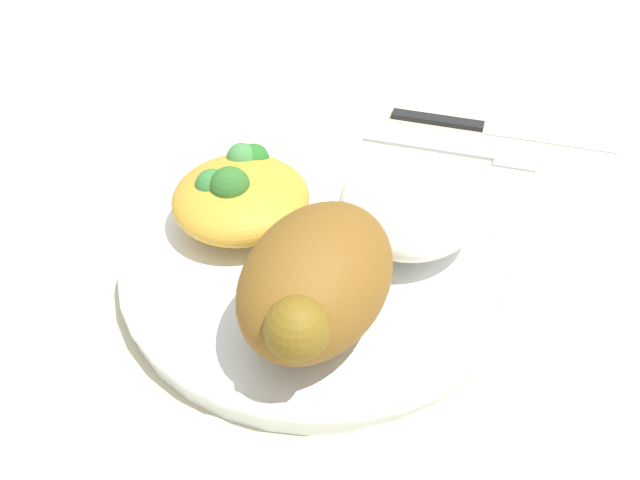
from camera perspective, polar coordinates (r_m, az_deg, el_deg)
The scene contains 7 objects.
ground_plane at distance 0.51m, azimuth 0.00°, elevation -2.64°, with size 2.00×2.00×0.00m, color beige.
plate at distance 0.50m, azimuth 0.00°, elevation -1.73°, with size 0.26×0.26×0.02m.
roasted_chicken at distance 0.42m, azimuth -0.35°, elevation -3.20°, with size 0.13×0.08×0.07m.
rice_pile at distance 0.50m, azimuth 6.95°, elevation 2.72°, with size 0.11×0.09×0.05m, color white.
mac_cheese_with_broccoli at distance 0.51m, azimuth -6.15°, elevation 3.42°, with size 0.09×0.09×0.05m.
fork at distance 0.63m, azimuth 10.61°, elevation 6.69°, with size 0.04×0.14×0.01m.
knife at distance 0.66m, azimuth 12.26°, elevation 8.51°, with size 0.04×0.19×0.01m.
Camera 1 is at (0.34, 0.15, 0.35)m, focal length 42.04 mm.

